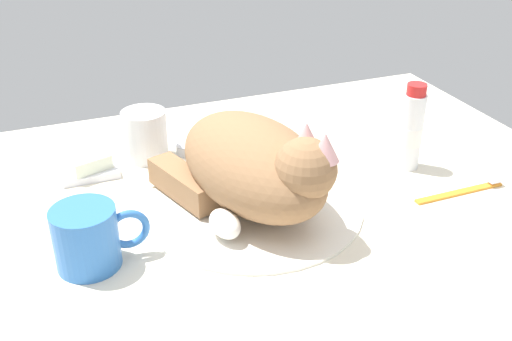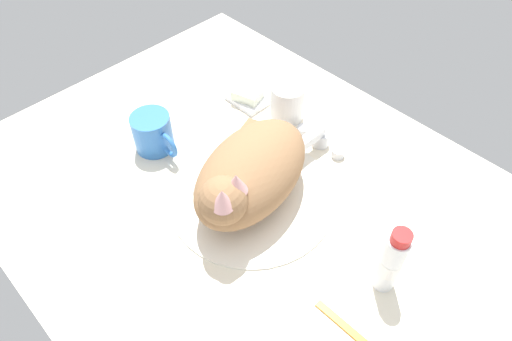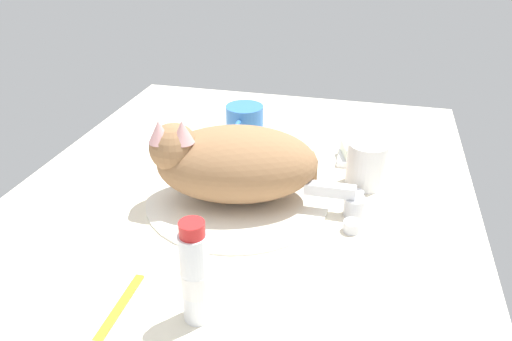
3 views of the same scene
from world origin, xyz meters
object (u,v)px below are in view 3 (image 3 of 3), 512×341
soap_bar (355,149)px  rinse_cup (367,164)px  toothpaste_bottle (195,275)px  toothbrush (110,319)px  coffee_mug (244,124)px  cat (231,162)px  faucet (346,202)px

soap_bar → rinse_cup: bearing=14.6°
toothpaste_bottle → toothbrush: (3.50, -10.39, -6.22)cm
coffee_mug → cat: bearing=9.7°
toothbrush → toothpaste_bottle: bearing=108.6°
cat → toothpaste_bottle: cat is taller
toothbrush → soap_bar: bearing=153.2°
rinse_cup → soap_bar: size_ratio=1.35×
rinse_cup → soap_bar: 10.41cm
toothbrush → coffee_mug: bearing=177.4°
cat → soap_bar: (-20.96, 19.95, -5.12)cm
soap_bar → toothbrush: soap_bar is taller
faucet → toothbrush: bearing=-39.9°
soap_bar → toothpaste_bottle: bearing=-18.2°
cat → toothbrush: 33.18cm
rinse_cup → toothbrush: (42.80, -29.19, -3.70)cm
faucet → rinse_cup: size_ratio=1.46×
coffee_mug → rinse_cup: (12.85, 26.63, 0.13)cm
cat → rinse_cup: (-11.05, 22.52, -3.26)cm
coffee_mug → toothbrush: 55.82cm
rinse_cup → toothpaste_bottle: size_ratio=0.58×
rinse_cup → toothpaste_bottle: toothpaste_bottle is taller
soap_bar → toothpaste_bottle: size_ratio=0.43×
faucet → soap_bar: 20.91cm
soap_bar → toothbrush: size_ratio=0.40×
coffee_mug → toothbrush: (55.65, -2.56, -3.57)cm
faucet → coffee_mug: size_ratio=1.02×
faucet → cat: bearing=-89.9°
toothpaste_bottle → faucet: bearing=150.3°
rinse_cup → cat: bearing=-63.9°
coffee_mug → soap_bar: coffee_mug is taller
toothbrush → rinse_cup: bearing=145.7°
faucet → cat: size_ratio=0.41×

